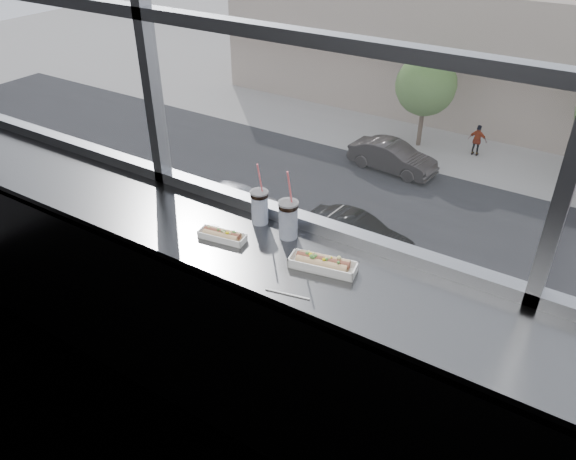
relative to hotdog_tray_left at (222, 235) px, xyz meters
The scene contains 15 objects.
wall_back_lower 0.73m from the hotdog_tray_left, 42.62° to the left, with size 6.00×6.00×0.00m, color black.
counter 0.34m from the hotdog_tray_left, ahead, with size 6.00×0.55×0.06m, color #5C5C5C.
counter_fascia 0.70m from the hotdog_tray_left, 32.99° to the right, with size 6.00×0.04×1.04m, color #5C5C5C.
hotdog_tray_left is the anchor object (origin of this frame).
hotdog_tray_right 0.52m from the hotdog_tray_left, ahead, with size 0.31×0.15×0.07m.
soda_cup_left 0.24m from the hotdog_tray_left, 74.15° to the left, with size 0.09×0.09×0.33m.
soda_cup_right 0.32m from the hotdog_tray_left, 36.77° to the left, with size 0.10×0.10×0.36m.
loose_straw 0.52m from the hotdog_tray_left, 20.90° to the right, with size 0.01×0.01×0.19m, color white.
wrapper 0.09m from the hotdog_tray_left, 160.45° to the left, with size 0.10×0.07×0.02m, color silver.
street_asphalt 23.64m from the hotdog_tray_left, 89.05° to the left, with size 80.00×10.00×0.06m, color black.
car_near_b 20.78m from the hotdog_tray_left, 112.30° to the left, with size 6.36×2.65×2.12m, color black.
car_near_a 23.53m from the hotdog_tray_left, 128.15° to the left, with size 5.66×2.36×1.89m, color #B5B6BB.
car_far_a 28.03m from the hotdog_tray_left, 109.39° to the left, with size 6.26×2.61×2.09m, color #2B2727.
pedestrian_a 31.21m from the hotdog_tray_left, 100.55° to the left, with size 0.95×0.71×2.14m, color #66605B.
tree_left 30.78m from the hotdog_tray_left, 106.88° to the left, with size 3.41×3.41×5.33m.
Camera 1 is at (1.12, -0.51, 2.56)m, focal length 35.00 mm.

